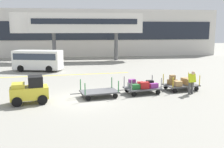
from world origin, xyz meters
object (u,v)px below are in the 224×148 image
shuttle_van (38,59)px  baggage_cart_tail (181,83)px  baggage_tug (30,91)px  baggage_cart_middle (142,86)px  baggage_cart_lead (99,92)px  baggage_handler (192,81)px

shuttle_van → baggage_cart_tail: bearing=-42.1°
baggage_tug → baggage_cart_middle: (7.02, 1.38, -0.27)m
baggage_cart_middle → baggage_tug: bearing=-168.8°
baggage_cart_lead → shuttle_van: (-5.34, 11.32, 0.89)m
baggage_tug → baggage_cart_lead: bearing=11.3°
baggage_tug → baggage_handler: (10.20, 0.78, 0.11)m
baggage_handler → shuttle_van: shuttle_van is taller
baggage_cart_middle → baggage_handler: baggage_handler is taller
baggage_cart_middle → baggage_cart_lead: bearing=-169.0°
baggage_cart_tail → shuttle_van: 15.13m
baggage_cart_middle → baggage_cart_tail: size_ratio=1.00×
baggage_cart_middle → shuttle_van: (-8.29, 10.75, 0.75)m
baggage_handler → baggage_cart_tail: bearing=101.4°
baggage_cart_lead → baggage_cart_middle: same height
baggage_cart_lead → baggage_cart_tail: bearing=11.4°
baggage_cart_lead → baggage_cart_middle: size_ratio=1.00×
baggage_cart_tail → baggage_handler: 1.30m
baggage_cart_lead → baggage_handler: (6.12, -0.03, 0.52)m
baggage_handler → baggage_tug: bearing=-175.6°
baggage_cart_middle → baggage_handler: bearing=-10.7°
baggage_cart_lead → baggage_cart_middle: 3.00m
baggage_cart_middle → shuttle_van: 13.59m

